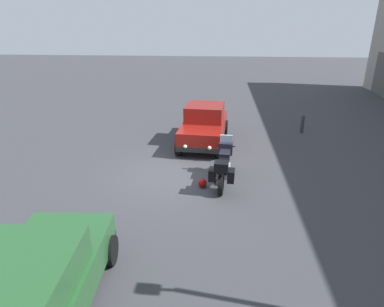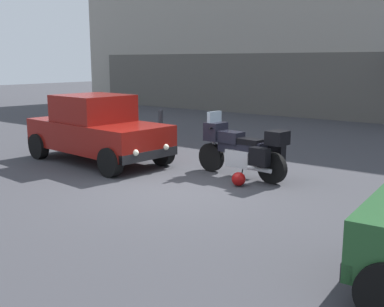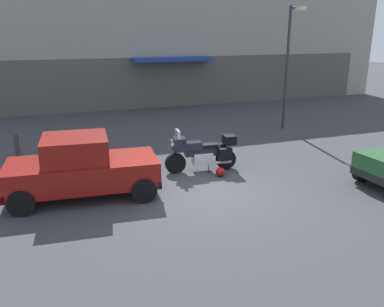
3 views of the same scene
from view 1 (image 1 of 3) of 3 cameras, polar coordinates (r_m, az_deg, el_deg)
name	(u,v)px [view 1 (image 1 of 3)]	position (r m, az deg, el deg)	size (l,w,h in m)	color
ground_plane	(176,174)	(11.43, -2.78, -3.45)	(80.00, 80.00, 0.00)	#38383D
motorcycle	(224,165)	(10.58, 5.40, -1.98)	(2.26, 0.83, 1.36)	black
helmet	(202,183)	(10.49, 1.78, -4.99)	(0.28, 0.28, 0.28)	#990C0C
car_hatchback_near	(204,125)	(13.97, 2.10, 4.88)	(3.97, 2.05, 1.64)	maroon
car_sedan_far	(26,299)	(6.30, -26.49, -21.36)	(4.66, 2.17, 1.56)	#235128
bollard_curbside	(302,123)	(16.29, 18.29, 4.91)	(0.16, 0.16, 0.83)	#333338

